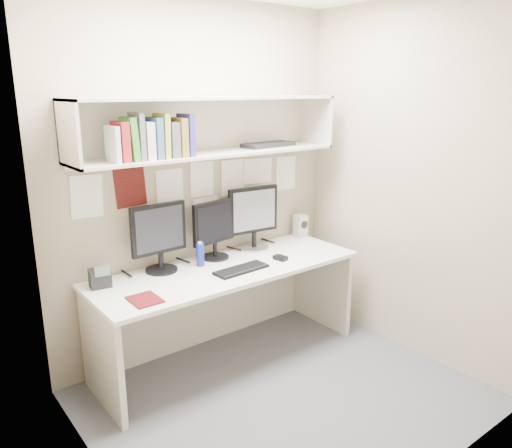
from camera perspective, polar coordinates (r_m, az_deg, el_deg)
floor at (r=3.50m, az=3.28°, el=-19.15°), size 2.40×2.00×0.01m
wall_back at (r=3.76m, az=-6.50°, el=4.81°), size 2.40×0.02×2.60m
wall_front at (r=2.34m, az=20.06°, el=-2.46°), size 2.40×0.02×2.60m
wall_left at (r=2.37m, az=-18.68°, el=-2.07°), size 0.02×2.00×2.60m
wall_right at (r=3.85m, az=17.24°, el=4.47°), size 0.02×2.00×2.60m
desk at (r=3.76m, az=-3.24°, el=-10.08°), size 2.00×0.70×0.73m
overhead_hutch at (r=3.59m, az=-5.51°, el=11.11°), size 2.00×0.38×0.40m
pinned_papers at (r=3.76m, az=-6.43°, el=4.05°), size 1.92×0.01×0.48m
monitor_left at (r=3.52m, az=-11.02°, el=-1.25°), size 0.42×0.23×0.48m
monitor_center at (r=3.74m, az=-4.83°, el=-0.36°), size 0.38×0.21×0.44m
monitor_right at (r=3.94m, az=-0.30°, el=0.94°), size 0.43×0.24×0.50m
keyboard at (r=3.53m, az=-1.70°, el=-5.22°), size 0.41×0.16×0.02m
mouse at (r=3.75m, az=2.80°, el=-3.88°), size 0.08×0.11×0.03m
speaker at (r=4.33m, az=5.10°, el=-0.18°), size 0.10×0.11×0.19m
blue_bottle at (r=3.63m, az=-6.39°, el=-3.48°), size 0.06×0.06×0.18m
maroon_notebook at (r=3.13m, az=-12.58°, el=-8.43°), size 0.17×0.21×0.01m
desk_phone at (r=3.39m, az=-17.40°, el=-5.90°), size 0.15×0.13×0.16m
book_stack at (r=3.25m, az=-11.81°, el=9.52°), size 0.54×0.18×0.29m
hutch_tray at (r=3.89m, az=1.43°, el=9.07°), size 0.45×0.20×0.03m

